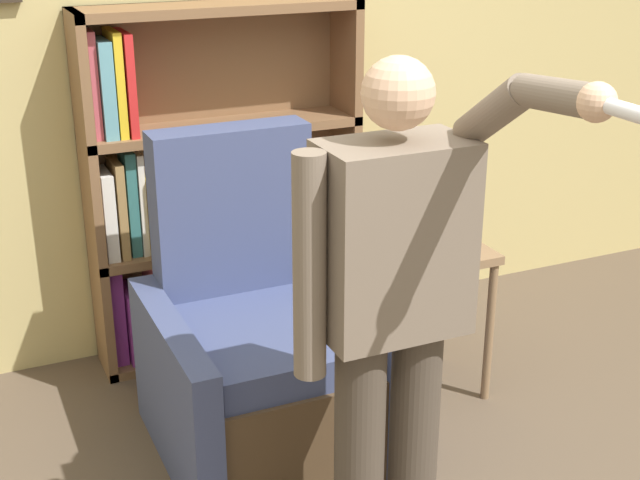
# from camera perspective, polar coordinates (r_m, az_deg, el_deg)

# --- Properties ---
(wall_back) EXTENTS (8.00, 0.11, 2.80)m
(wall_back) POSITION_cam_1_polar(r_m,az_deg,el_deg) (4.04, -6.00, 12.65)
(wall_back) COLOR tan
(wall_back) RESTS_ON ground_plane
(bookcase) EXTENTS (1.22, 0.28, 1.58)m
(bookcase) POSITION_cam_1_polar(r_m,az_deg,el_deg) (3.98, -7.87, 3.11)
(bookcase) COLOR brown
(bookcase) RESTS_ON ground_plane
(armchair) EXTENTS (0.82, 0.87, 1.19)m
(armchair) POSITION_cam_1_polar(r_m,az_deg,el_deg) (3.44, -3.86, -7.32)
(armchair) COLOR #4C3823
(armchair) RESTS_ON ground_plane
(person_standing) EXTENTS (0.56, 0.78, 1.63)m
(person_standing) POSITION_cam_1_polar(r_m,az_deg,el_deg) (2.50, 4.68, -4.38)
(person_standing) COLOR #473D33
(person_standing) RESTS_ON ground_plane
(side_table) EXTENTS (0.44, 0.44, 0.66)m
(side_table) POSITION_cam_1_polar(r_m,az_deg,el_deg) (3.72, 6.92, -2.13)
(side_table) COLOR #846647
(side_table) RESTS_ON ground_plane
(table_lamp) EXTENTS (0.25, 0.25, 0.35)m
(table_lamp) POSITION_cam_1_polar(r_m,az_deg,el_deg) (3.59, 7.19, 3.56)
(table_lamp) COLOR #4C4233
(table_lamp) RESTS_ON side_table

